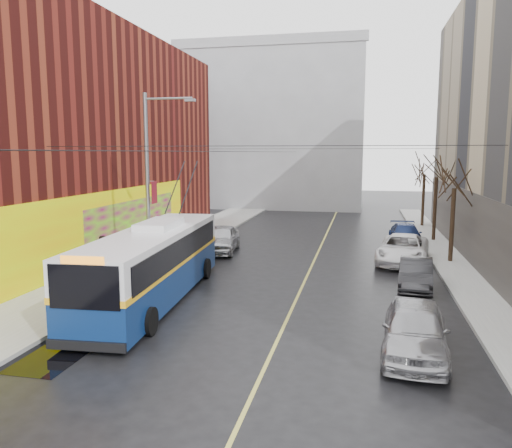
{
  "coord_description": "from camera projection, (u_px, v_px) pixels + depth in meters",
  "views": [
    {
      "loc": [
        4.12,
        -12.94,
        6.16
      ],
      "look_at": [
        -0.65,
        9.24,
        2.89
      ],
      "focal_mm": 35.0,
      "sensor_mm": 36.0,
      "label": 1
    }
  ],
  "objects": [
    {
      "name": "parked_car_d",
      "position": [
        406.0,
        235.0,
        33.33
      ],
      "size": [
        2.1,
        4.84,
        1.39
      ],
      "primitive_type": "imported",
      "rotation": [
        0.0,
        0.0,
        0.03
      ],
      "color": "navy",
      "rests_on": "ground"
    },
    {
      "name": "following_car",
      "position": [
        221.0,
        239.0,
        30.98
      ],
      "size": [
        2.47,
        5.04,
        1.65
      ],
      "primitive_type": "imported",
      "rotation": [
        0.0,
        0.0,
        0.11
      ],
      "color": "#B2B2B7",
      "rests_on": "ground"
    },
    {
      "name": "sidewalk_right",
      "position": [
        464.0,
        280.0,
        23.99
      ],
      "size": [
        2.0,
        60.0,
        0.15
      ],
      "primitive_type": "cube",
      "color": "gray",
      "rests_on": "ground"
    },
    {
      "name": "building_left",
      "position": [
        25.0,
        138.0,
        30.13
      ],
      "size": [
        12.11,
        36.0,
        14.0
      ],
      "color": "#4F130F",
      "rests_on": "ground"
    },
    {
      "name": "sidewalk_left",
      "position": [
        137.0,
        263.0,
        27.52
      ],
      "size": [
        4.0,
        60.0,
        0.15
      ],
      "primitive_type": "cube",
      "color": "gray",
      "rests_on": "ground"
    },
    {
      "name": "parked_car_a",
      "position": [
        415.0,
        329.0,
        15.19
      ],
      "size": [
        2.3,
        4.9,
        1.62
      ],
      "primitive_type": "imported",
      "rotation": [
        0.0,
        0.0,
        -0.08
      ],
      "color": "#A8A8AD",
      "rests_on": "ground"
    },
    {
      "name": "pedestrian_a",
      "position": [
        120.0,
        252.0,
        26.04
      ],
      "size": [
        0.6,
        0.73,
        1.73
      ],
      "primitive_type": "imported",
      "rotation": [
        0.0,
        0.0,
        1.92
      ],
      "color": "black",
      "rests_on": "sidewalk_left"
    },
    {
      "name": "parked_car_b",
      "position": [
        416.0,
        274.0,
        22.67
      ],
      "size": [
        1.83,
        4.23,
        1.35
      ],
      "primitive_type": "imported",
      "rotation": [
        0.0,
        0.0,
        -0.1
      ],
      "color": "#29292C",
      "rests_on": "ground"
    },
    {
      "name": "building_far",
      "position": [
        276.0,
        127.0,
        57.75
      ],
      "size": [
        20.5,
        12.1,
        18.0
      ],
      "color": "gray",
      "rests_on": "ground"
    },
    {
      "name": "pedestrian_c",
      "position": [
        154.0,
        242.0,
        28.4
      ],
      "size": [
        1.38,
        1.29,
        1.87
      ],
      "primitive_type": "imported",
      "rotation": [
        0.0,
        0.0,
        2.47
      ],
      "color": "black",
      "rests_on": "sidewalk_left"
    },
    {
      "name": "trolleybus",
      "position": [
        153.0,
        263.0,
        20.74
      ],
      "size": [
        3.43,
        12.2,
        5.72
      ],
      "rotation": [
        0.0,
        0.0,
        0.07
      ],
      "color": "#0A2252",
      "rests_on": "ground"
    },
    {
      "name": "pigeons_flying",
      "position": [
        222.0,
        135.0,
        22.85
      ],
      "size": [
        2.58,
        0.63,
        1.43
      ],
      "color": "slate"
    },
    {
      "name": "parked_car_c",
      "position": [
        403.0,
        249.0,
        27.9
      ],
      "size": [
        3.43,
        5.99,
        1.58
      ],
      "primitive_type": "imported",
      "rotation": [
        0.0,
        0.0,
        -0.15
      ],
      "color": "white",
      "rests_on": "ground"
    },
    {
      "name": "lane_line",
      "position": [
        312.0,
        265.0,
        27.49
      ],
      "size": [
        0.12,
        50.0,
        0.01
      ],
      "primitive_type": "cube",
      "color": "#BFB74C",
      "rests_on": "ground"
    },
    {
      "name": "catenary_wires",
      "position": [
        244.0,
        151.0,
        28.19
      ],
      "size": [
        18.0,
        60.0,
        0.22
      ],
      "color": "black"
    },
    {
      "name": "streetlight_pole",
      "position": [
        150.0,
        179.0,
        24.52
      ],
      "size": [
        2.65,
        0.6,
        9.0
      ],
      "color": "slate",
      "rests_on": "ground"
    },
    {
      "name": "ground",
      "position": [
        210.0,
        369.0,
        14.26
      ],
      "size": [
        140.0,
        140.0,
        0.0
      ],
      "primitive_type": "plane",
      "color": "black",
      "rests_on": "ground"
    },
    {
      "name": "puddle",
      "position": [
        47.0,
        353.0,
        15.44
      ],
      "size": [
        2.56,
        3.3,
        0.01
      ],
      "primitive_type": "cube",
      "color": "black",
      "rests_on": "ground"
    },
    {
      "name": "tree_mid",
      "position": [
        437.0,
        166.0,
        33.89
      ],
      "size": [
        3.2,
        3.2,
        6.68
      ],
      "color": "black",
      "rests_on": "ground"
    },
    {
      "name": "tree_far",
      "position": [
        425.0,
        165.0,
        40.68
      ],
      "size": [
        3.2,
        3.2,
        6.57
      ],
      "color": "black",
      "rests_on": "ground"
    },
    {
      "name": "tree_near",
      "position": [
        455.0,
        174.0,
        27.16
      ],
      "size": [
        3.2,
        3.2,
        6.4
      ],
      "color": "black",
      "rests_on": "ground"
    },
    {
      "name": "pedestrian_b",
      "position": [
        104.0,
        254.0,
        24.97
      ],
      "size": [
        1.1,
        1.16,
        1.89
      ],
      "primitive_type": "imported",
      "rotation": [
        0.0,
        0.0,
        0.98
      ],
      "color": "black",
      "rests_on": "sidewalk_left"
    }
  ]
}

